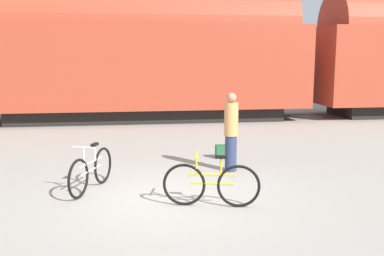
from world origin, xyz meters
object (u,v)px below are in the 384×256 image
Objects in this scene: freight_train at (146,52)px; person_in_tan at (231,132)px; bicycle_silver at (91,171)px; bicycle_yellow at (211,184)px; backpack at (221,152)px.

freight_train reaches higher than person_in_tan.
bicycle_yellow is at bearing -29.95° from bicycle_silver.
bicycle_yellow is 0.93× the size of person_in_tan.
freight_train is 9.71m from bicycle_silver.
person_in_tan is at bearing 19.50° from bicycle_silver.
freight_train reaches higher than bicycle_yellow.
person_in_tan reaches higher than bicycle_silver.
freight_train is 10.83m from bicycle_yellow.
freight_train is 116.13× the size of backpack.
bicycle_silver is (-1.45, -9.31, -2.33)m from freight_train.
backpack is (0.91, 3.58, -0.23)m from bicycle_yellow.
bicycle_silver is (-2.15, 1.24, -0.00)m from bicycle_yellow.
backpack is at bearing 75.75° from bicycle_yellow.
bicycle_yellow is at bearing 67.33° from person_in_tan.
backpack is at bearing 37.53° from bicycle_silver.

